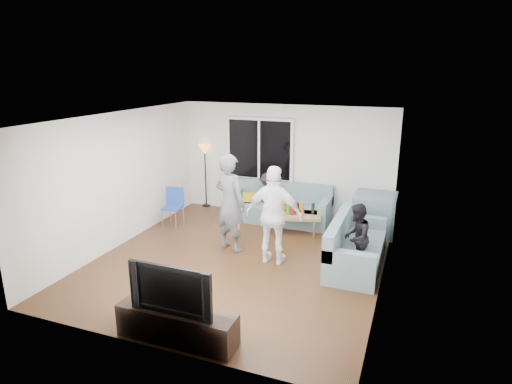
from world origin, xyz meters
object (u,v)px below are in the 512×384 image
at_px(coffee_table, 294,223).
at_px(television, 175,287).
at_px(tv_console, 177,325).
at_px(side_chair, 173,208).
at_px(spectator_back, 267,196).
at_px(sofa_back_section, 279,203).
at_px(spectator_right, 356,237).
at_px(player_right, 274,216).
at_px(sofa_right_section, 357,242).
at_px(floor_lamp, 205,176).
at_px(player_left, 230,203).

xyz_separation_m(coffee_table, television, (-0.35, -4.24, 0.57)).
bearing_deg(tv_console, coffee_table, 85.34).
xyz_separation_m(coffee_table, tv_console, (-0.35, -4.24, 0.02)).
height_order(coffee_table, side_chair, side_chair).
bearing_deg(spectator_back, sofa_back_section, -13.40).
height_order(side_chair, spectator_right, spectator_right).
xyz_separation_m(side_chair, television, (2.24, -3.60, 0.34)).
distance_m(coffee_table, player_right, 1.73).
bearing_deg(sofa_right_section, floor_lamp, 62.45).
relative_size(side_chair, floor_lamp, 0.55).
relative_size(spectator_right, tv_console, 0.74).
bearing_deg(player_right, television, 80.87).
bearing_deg(floor_lamp, spectator_back, -12.69).
bearing_deg(player_right, spectator_back, -67.89).
bearing_deg(spectator_back, player_right, -75.47).
relative_size(player_left, television, 1.66).
relative_size(coffee_table, player_right, 0.62).
relative_size(side_chair, spectator_right, 0.72).
bearing_deg(sofa_right_section, spectator_right, -180.00).
height_order(coffee_table, spectator_right, spectator_right).
xyz_separation_m(sofa_right_section, spectator_right, (0.00, -0.19, 0.17)).
xyz_separation_m(sofa_back_section, spectator_back, (-0.30, 0.03, 0.12)).
bearing_deg(tv_console, spectator_right, 57.68).
bearing_deg(spectator_back, television, -92.28).
relative_size(floor_lamp, player_right, 0.88).
bearing_deg(sofa_back_section, tv_console, -88.14).
bearing_deg(coffee_table, tv_console, -94.66).
distance_m(sofa_right_section, coffee_table, 1.90).
relative_size(spectator_right, television, 1.05).
distance_m(player_right, spectator_back, 2.34).
bearing_deg(player_right, tv_console, 80.87).
xyz_separation_m(floor_lamp, spectator_back, (1.79, -0.40, -0.23)).
relative_size(coffee_table, floor_lamp, 0.71).
bearing_deg(sofa_right_section, tv_console, 149.28).
bearing_deg(coffee_table, player_right, -87.28).
xyz_separation_m(sofa_back_section, spectator_right, (1.98, -1.88, 0.17)).
height_order(spectator_back, tv_console, spectator_back).
xyz_separation_m(tv_console, television, (0.00, 0.00, 0.55)).
height_order(floor_lamp, player_left, player_left).
bearing_deg(sofa_back_section, spectator_back, 174.29).
distance_m(spectator_back, tv_console, 4.83).
bearing_deg(floor_lamp, spectator_right, -29.58).
xyz_separation_m(player_right, tv_console, (-0.42, -2.66, -0.67)).
relative_size(sofa_right_section, player_right, 1.12).
bearing_deg(television, side_chair, 121.87).
xyz_separation_m(floor_lamp, tv_console, (2.24, -5.20, -0.56)).
height_order(coffee_table, spectator_back, spectator_back).
height_order(side_chair, spectator_back, spectator_back).
distance_m(sofa_back_section, spectator_back, 0.33).
relative_size(sofa_right_section, spectator_back, 1.83).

